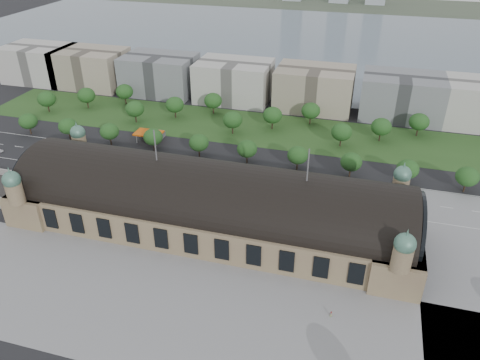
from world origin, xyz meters
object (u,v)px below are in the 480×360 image
(parked_car_4, at_px, (139,179))
(parked_car_2, at_px, (123,180))
(parked_car_6, at_px, (159,185))
(parked_car_1, at_px, (127,178))
(traffic_car_5, at_px, (315,177))
(pedestrian_0, at_px, (331,314))
(parked_car_5, at_px, (171,182))
(traffic_car_1, at_px, (91,154))
(parked_car_0, at_px, (117,174))
(bus_east, at_px, (271,189))
(bus_west, at_px, (240,188))
(traffic_car_3, at_px, (208,170))
(traffic_car_2, at_px, (101,160))
(bus_mid, at_px, (228,186))
(petrol_station, at_px, (153,134))
(parked_car_3, at_px, (113,174))

(parked_car_4, bearing_deg, parked_car_2, -99.50)
(parked_car_2, relative_size, parked_car_6, 0.99)
(parked_car_1, bearing_deg, traffic_car_5, 68.01)
(traffic_car_5, distance_m, pedestrian_0, 82.61)
(parked_car_5, bearing_deg, traffic_car_5, 77.31)
(pedestrian_0, bearing_deg, traffic_car_1, 163.99)
(traffic_car_1, height_order, parked_car_0, parked_car_0)
(parked_car_4, xyz_separation_m, parked_car_6, (11.24, -2.94, -0.00))
(parked_car_4, bearing_deg, bus_east, 60.20)
(traffic_car_5, relative_size, parked_car_1, 0.68)
(pedestrian_0, bearing_deg, parked_car_0, 164.73)
(traffic_car_5, xyz_separation_m, bus_east, (-16.39, -17.27, 1.14))
(bus_west, bearing_deg, parked_car_2, 93.47)
(traffic_car_5, distance_m, bus_east, 23.84)
(parked_car_0, bearing_deg, traffic_car_3, 72.85)
(bus_west, bearing_deg, traffic_car_2, 80.25)
(parked_car_1, height_order, pedestrian_0, pedestrian_0)
(parked_car_0, height_order, bus_mid, bus_mid)
(traffic_car_3, xyz_separation_m, bus_mid, (13.46, -12.55, 1.01))
(parked_car_6, bearing_deg, bus_west, 67.20)
(parked_car_0, xyz_separation_m, bus_west, (57.57, 2.65, 0.83))
(bus_mid, bearing_deg, traffic_car_5, -63.82)
(bus_west, bearing_deg, petrol_station, 53.10)
(parked_car_1, distance_m, bus_east, 64.81)
(parked_car_5, distance_m, bus_mid, 25.94)
(traffic_car_3, distance_m, parked_car_2, 38.00)
(petrol_station, bearing_deg, traffic_car_5, -11.61)
(bus_west, height_order, bus_east, bus_east)
(petrol_station, distance_m, bus_east, 79.14)
(parked_car_2, xyz_separation_m, pedestrian_0, (97.24, -54.73, 0.17))
(traffic_car_1, height_order, traffic_car_5, traffic_car_5)
(parked_car_3, bearing_deg, traffic_car_5, 79.73)
(traffic_car_2, bearing_deg, traffic_car_5, 91.67)
(traffic_car_5, xyz_separation_m, parked_car_6, (-64.22, -26.35, 0.17))
(bus_east, bearing_deg, parked_car_3, 95.75)
(traffic_car_5, relative_size, parked_car_6, 0.70)
(parked_car_0, relative_size, parked_car_5, 0.87)
(traffic_car_3, bearing_deg, petrol_station, 51.19)
(traffic_car_2, xyz_separation_m, parked_car_6, (36.77, -14.07, 0.08))
(parked_car_6, bearing_deg, traffic_car_2, -144.58)
(traffic_car_3, height_order, bus_mid, bus_mid)
(bus_east, bearing_deg, traffic_car_3, 75.18)
(bus_west, bearing_deg, bus_mid, 93.13)
(traffic_car_5, height_order, bus_mid, bus_mid)
(parked_car_0, bearing_deg, pedestrian_0, 22.58)
(traffic_car_5, bearing_deg, parked_car_1, 109.60)
(traffic_car_5, relative_size, bus_east, 0.31)
(traffic_car_1, relative_size, bus_mid, 0.31)
(bus_mid, bearing_deg, parked_car_0, 88.04)
(parked_car_1, height_order, parked_car_6, parked_car_6)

